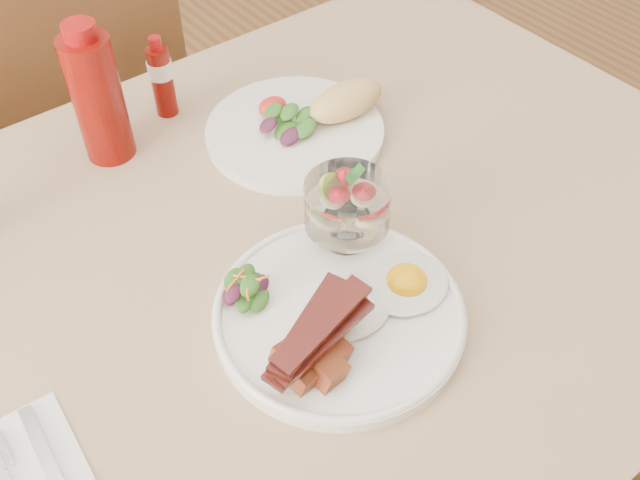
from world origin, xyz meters
TOP-DOWN VIEW (x-y plane):
  - table at (0.00, 0.00)m, footprint 1.33×0.88m
  - chair_far at (0.00, 0.66)m, footprint 0.42×0.42m
  - main_plate at (0.02, -0.13)m, footprint 0.28×0.28m
  - fried_eggs at (0.07, -0.14)m, footprint 0.20×0.14m
  - bacon_potato_pile at (-0.04, -0.16)m, footprint 0.14×0.09m
  - side_salad at (-0.05, -0.05)m, footprint 0.06×0.05m
  - fruit_cup at (0.10, -0.05)m, footprint 0.10×0.10m
  - second_plate at (0.20, 0.16)m, footprint 0.27×0.25m
  - ketchup_bottle at (-0.04, 0.29)m, footprint 0.07×0.07m
  - hot_sauce_bottle at (0.07, 0.33)m, footprint 0.04×0.04m

SIDE VIEW (x-z plane):
  - chair_far at x=0.00m, z-range 0.06..0.99m
  - table at x=0.00m, z-range 0.29..1.04m
  - main_plate at x=0.02m, z-range 0.75..0.77m
  - second_plate at x=0.20m, z-range 0.74..0.80m
  - fried_eggs at x=0.07m, z-range 0.76..0.79m
  - side_salad at x=-0.05m, z-range 0.77..0.80m
  - bacon_potato_pile at x=-0.04m, z-range 0.77..0.83m
  - hot_sauce_bottle at x=0.07m, z-range 0.75..0.87m
  - fruit_cup at x=0.10m, z-range 0.77..0.88m
  - ketchup_bottle at x=-0.04m, z-range 0.75..0.94m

